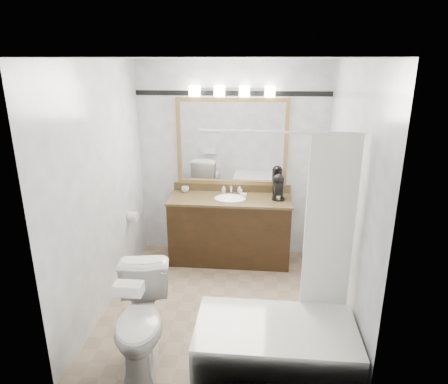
{
  "coord_description": "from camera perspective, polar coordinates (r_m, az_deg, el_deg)",
  "views": [
    {
      "loc": [
        0.37,
        -3.66,
        2.49
      ],
      "look_at": [
        -0.01,
        0.35,
        1.15
      ],
      "focal_mm": 32.0,
      "sensor_mm": 36.0,
      "label": 1
    }
  ],
  "objects": [
    {
      "name": "tissue_box",
      "position": [
        3.17,
        -13.49,
        -13.27
      ],
      "size": [
        0.22,
        0.12,
        0.09
      ],
      "primitive_type": "cube",
      "rotation": [
        0.0,
        0.0,
        -0.01
      ],
      "color": "white",
      "rests_on": "toilet"
    },
    {
      "name": "soap_bottle_b",
      "position": [
        5.14,
        2.29,
        0.31
      ],
      "size": [
        0.08,
        0.08,
        0.09
      ],
      "primitive_type": "imported",
      "rotation": [
        0.0,
        0.0,
        -0.12
      ],
      "color": "white",
      "rests_on": "vanity"
    },
    {
      "name": "soap_bottle_a",
      "position": [
        5.14,
        -0.04,
        0.38
      ],
      "size": [
        0.05,
        0.05,
        0.1
      ],
      "primitive_type": "imported",
      "rotation": [
        0.0,
        0.0,
        0.28
      ],
      "color": "white",
      "rests_on": "vanity"
    },
    {
      "name": "bathtub",
      "position": [
        3.54,
        7.71,
        -20.4
      ],
      "size": [
        1.3,
        0.75,
        1.96
      ],
      "color": "white",
      "rests_on": "ground"
    },
    {
      "name": "toilet",
      "position": [
        3.6,
        -11.73,
        -17.46
      ],
      "size": [
        0.57,
        0.85,
        0.81
      ],
      "primitive_type": "imported",
      "rotation": [
        0.0,
        0.0,
        0.17
      ],
      "color": "white",
      "rests_on": "ground"
    },
    {
      "name": "tp_roll",
      "position": [
        4.92,
        -12.88,
        -3.43
      ],
      "size": [
        0.11,
        0.12,
        0.12
      ],
      "primitive_type": "cylinder",
      "rotation": [
        0.0,
        1.57,
        0.0
      ],
      "color": "white",
      "rests_on": "room"
    },
    {
      "name": "vanity",
      "position": [
        5.12,
        0.84,
        -5.18
      ],
      "size": [
        1.53,
        0.58,
        0.97
      ],
      "color": "black",
      "rests_on": "ground"
    },
    {
      "name": "cup_left",
      "position": [
        5.2,
        -5.56,
        0.39
      ],
      "size": [
        0.1,
        0.1,
        0.08
      ],
      "primitive_type": "imported",
      "rotation": [
        0.0,
        0.0,
        0.0
      ],
      "color": "white",
      "rests_on": "vanity"
    },
    {
      "name": "vanity_light_bar",
      "position": [
        4.91,
        1.14,
        14.25
      ],
      "size": [
        1.02,
        0.14,
        0.12
      ],
      "color": "silver",
      "rests_on": "room"
    },
    {
      "name": "accent_stripe",
      "position": [
        4.98,
        1.2,
        13.92
      ],
      "size": [
        2.4,
        0.01,
        0.06
      ],
      "primitive_type": "cube",
      "color": "black",
      "rests_on": "room"
    },
    {
      "name": "coffee_maker",
      "position": [
        4.95,
        7.76,
        0.83
      ],
      "size": [
        0.16,
        0.2,
        0.31
      ],
      "rotation": [
        0.0,
        0.0,
        0.07
      ],
      "color": "black",
      "rests_on": "vanity"
    },
    {
      "name": "room",
      "position": [
        3.88,
        -0.31,
        -0.21
      ],
      "size": [
        2.42,
        2.62,
        2.52
      ],
      "color": "#9D836A",
      "rests_on": "ground"
    },
    {
      "name": "mirror",
      "position": [
        5.05,
        1.14,
        7.11
      ],
      "size": [
        1.4,
        0.04,
        1.1
      ],
      "color": "#A9834C",
      "rests_on": "room"
    },
    {
      "name": "soap_bar",
      "position": [
        5.06,
        2.78,
        -0.34
      ],
      "size": [
        0.09,
        0.06,
        0.03
      ],
      "primitive_type": "cube",
      "rotation": [
        0.0,
        0.0,
        -0.12
      ],
      "color": "#ECEAC3",
      "rests_on": "vanity"
    }
  ]
}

